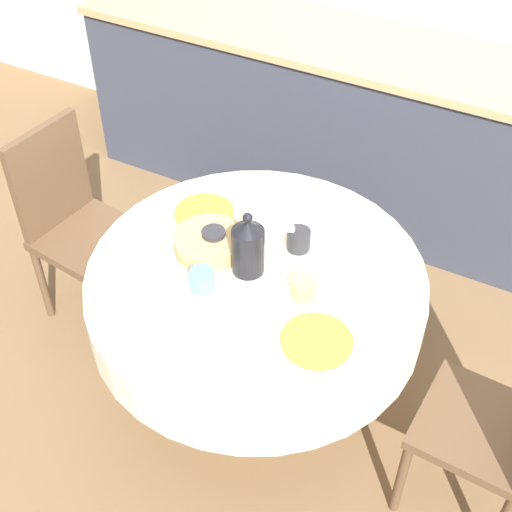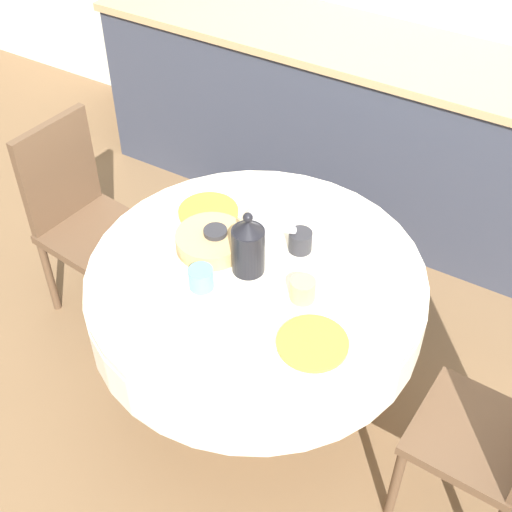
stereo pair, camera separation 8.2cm
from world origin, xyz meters
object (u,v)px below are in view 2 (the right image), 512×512
(chair_left, at_px, (504,434))
(teapot, at_px, (264,223))
(chair_right, at_px, (82,213))
(coffee_carafe, at_px, (248,246))

(chair_left, relative_size, teapot, 4.55)
(chair_left, bearing_deg, chair_right, 88.08)
(chair_left, bearing_deg, coffee_carafe, 90.12)
(chair_left, height_order, teapot, chair_left)
(teapot, bearing_deg, chair_right, -177.16)
(chair_left, xyz_separation_m, teapot, (-1.02, 0.21, 0.30))
(chair_right, bearing_deg, chair_left, 91.92)
(chair_right, height_order, coffee_carafe, coffee_carafe)
(chair_right, bearing_deg, coffee_carafe, 89.74)
(coffee_carafe, bearing_deg, chair_left, -3.00)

